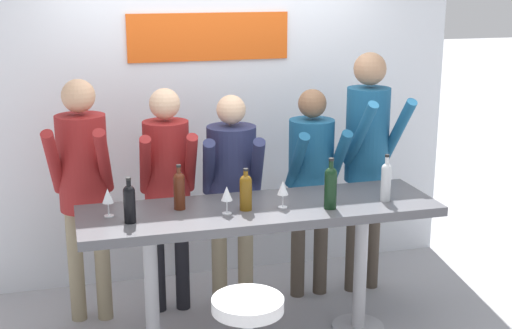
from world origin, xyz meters
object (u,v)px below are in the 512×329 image
person_center_right (368,144)px  wine_bottle_0 (331,185)px  wine_bottle_1 (129,202)px  person_center_left (232,179)px  tasting_table (260,227)px  wine_bottle_3 (386,180)px  wine_glass_2 (227,194)px  person_left (167,176)px  wine_bottle_2 (179,189)px  person_center (311,171)px  wine_glass_0 (283,189)px  wine_glass_1 (108,197)px  wine_bottle_4 (246,191)px  person_far_left (83,174)px

person_center_right → wine_bottle_0: bearing=-132.8°
wine_bottle_1 → person_center_left: bearing=40.7°
tasting_table → wine_bottle_3: bearing=-7.4°
wine_bottle_3 → wine_glass_2: size_ratio=1.76×
person_left → person_center_left: bearing=-1.7°
wine_bottle_2 → wine_bottle_3: bearing=-8.2°
person_center_left → wine_bottle_1: bearing=-129.7°
tasting_table → person_center_right: (1.00, 0.60, 0.35)m
person_center → wine_bottle_1: size_ratio=5.73×
person_center_right → wine_bottle_0: 0.95m
person_center_left → wine_glass_0: bearing=-65.4°
person_center → wine_glass_1: size_ratio=8.99×
person_center → person_center_right: size_ratio=0.86×
person_left → wine_glass_0: bearing=-43.8°
wine_bottle_1 → wine_bottle_2: wine_bottle_2 is taller
wine_bottle_3 → wine_bottle_4: bearing=176.0°
person_center → wine_bottle_1: 1.56m
wine_bottle_0 → person_center_left: bearing=121.7°
person_far_left → person_left: bearing=9.9°
wine_bottle_0 → wine_glass_1: wine_bottle_0 is taller
wine_bottle_3 → wine_glass_1: bearing=174.6°
wine_glass_2 → wine_bottle_3: bearing=-1.2°
person_center_right → wine_glass_2: size_ratio=10.42×
person_left → wine_bottle_0: bearing=-36.6°
wine_glass_0 → wine_bottle_3: bearing=-3.6°
tasting_table → wine_glass_2: (-0.24, -0.08, 0.26)m
person_center_left → wine_bottle_3: 1.11m
wine_bottle_0 → wine_glass_0: (-0.28, 0.09, -0.03)m
tasting_table → wine_bottle_3: size_ratio=7.34×
person_center_left → wine_glass_1: size_ratio=8.93×
person_far_left → wine_bottle_0: person_far_left is taller
wine_bottle_2 → person_far_left: bearing=135.7°
person_left → wine_bottle_2: (-0.00, -0.55, 0.07)m
tasting_table → wine_glass_1: wine_glass_1 is taller
person_left → person_center_left: size_ratio=1.04×
wine_glass_2 → tasting_table: bearing=19.6°
tasting_table → person_center: person_center is taller
person_far_left → wine_bottle_1: size_ratio=6.20×
wine_bottle_4 → wine_glass_2: 0.14m
wine_bottle_2 → wine_glass_2: wine_bottle_2 is taller
person_center_left → person_center: bearing=11.7°
wine_bottle_2 → wine_glass_2: size_ratio=1.63×
wine_bottle_2 → wine_bottle_3: 1.33m
person_center → wine_glass_0: person_center is taller
person_center_left → wine_glass_2: person_center_left is taller
person_left → wine_glass_0: (0.63, -0.70, 0.06)m
wine_bottle_2 → wine_glass_1: bearing=-176.9°
wine_glass_1 → person_center_right: bearing=15.4°
person_far_left → wine_glass_2: bearing=-31.0°
tasting_table → person_left: (-0.50, 0.64, 0.20)m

